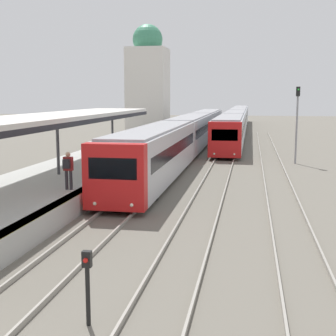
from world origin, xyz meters
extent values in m
cube|color=beige|center=(-4.36, 17.79, 3.97)|extent=(4.00, 24.49, 0.20)
cube|color=black|center=(-2.40, 17.79, 3.75)|extent=(0.08, 24.49, 0.24)
cylinder|color=#47474C|center=(-4.36, 17.79, 2.40)|extent=(0.16, 0.16, 2.94)
cylinder|color=#47474C|center=(-4.36, 27.59, 2.40)|extent=(0.16, 0.16, 2.94)
cylinder|color=#2D2D33|center=(-2.38, 14.02, 1.35)|extent=(0.14, 0.14, 0.85)
cylinder|color=#2D2D33|center=(-2.18, 14.02, 1.35)|extent=(0.14, 0.14, 0.85)
cube|color=maroon|center=(-2.28, 14.02, 2.08)|extent=(0.40, 0.22, 0.60)
sphere|color=tan|center=(-2.28, 14.02, 2.48)|extent=(0.22, 0.22, 0.22)
cube|color=#232328|center=(-2.28, 13.82, 2.10)|extent=(0.30, 0.18, 0.40)
cube|color=red|center=(0.00, 13.45, 1.67)|extent=(2.64, 0.70, 2.79)
cube|color=black|center=(0.00, 13.12, 2.06)|extent=(2.06, 0.04, 0.89)
sphere|color=#EFEACC|center=(-0.79, 13.11, 0.57)|extent=(0.16, 0.16, 0.16)
sphere|color=#EFEACC|center=(0.79, 13.11, 0.57)|extent=(0.16, 0.16, 0.16)
cube|color=#B7B7BC|center=(0.00, 21.86, 1.67)|extent=(2.64, 16.13, 2.79)
cube|color=gray|center=(0.00, 21.86, 3.12)|extent=(2.32, 15.81, 0.12)
cube|color=black|center=(0.00, 21.86, 1.97)|extent=(2.66, 14.84, 0.73)
cylinder|color=black|center=(-1.12, 16.62, 0.35)|extent=(0.12, 0.70, 0.70)
cylinder|color=black|center=(1.12, 16.62, 0.35)|extent=(0.12, 0.70, 0.70)
cylinder|color=black|center=(-1.12, 27.11, 0.35)|extent=(0.12, 0.70, 0.70)
cylinder|color=black|center=(1.12, 27.11, 0.35)|extent=(0.12, 0.70, 0.70)
cube|color=#B7B7BC|center=(0.00, 38.34, 1.67)|extent=(2.64, 16.13, 2.79)
cube|color=gray|center=(0.00, 38.34, 3.12)|extent=(2.32, 15.81, 0.12)
cube|color=black|center=(0.00, 38.34, 1.97)|extent=(2.66, 14.84, 0.73)
cylinder|color=black|center=(-1.12, 33.10, 0.35)|extent=(0.12, 0.70, 0.70)
cylinder|color=black|center=(1.12, 33.10, 0.35)|extent=(0.12, 0.70, 0.70)
cylinder|color=black|center=(-1.12, 43.59, 0.35)|extent=(0.12, 0.70, 0.70)
cylinder|color=black|center=(1.12, 43.59, 0.35)|extent=(0.12, 0.70, 0.70)
cube|color=#B7B7BC|center=(0.00, 54.82, 1.67)|extent=(2.64, 16.13, 2.79)
cube|color=gray|center=(0.00, 54.82, 3.12)|extent=(2.32, 15.81, 0.12)
cube|color=black|center=(0.00, 54.82, 1.97)|extent=(2.66, 14.84, 0.73)
cylinder|color=black|center=(-1.12, 49.58, 0.35)|extent=(0.12, 0.70, 0.70)
cylinder|color=black|center=(1.12, 49.58, 0.35)|extent=(0.12, 0.70, 0.70)
cylinder|color=black|center=(-1.12, 60.06, 0.35)|extent=(0.12, 0.70, 0.70)
cylinder|color=black|center=(1.12, 60.06, 0.35)|extent=(0.12, 0.70, 0.70)
cube|color=red|center=(3.55, 31.39, 1.65)|extent=(2.58, 0.70, 2.77)
cube|color=black|center=(3.55, 31.06, 2.04)|extent=(2.02, 0.04, 0.89)
sphere|color=#EFEACC|center=(2.78, 31.05, 0.57)|extent=(0.16, 0.16, 0.16)
sphere|color=#EFEACC|center=(4.33, 31.05, 0.57)|extent=(0.16, 0.16, 0.16)
cube|color=#A8ADB7|center=(3.55, 39.08, 1.65)|extent=(2.58, 14.70, 2.77)
cube|color=gray|center=(3.55, 39.08, 3.10)|extent=(2.27, 14.41, 0.12)
cube|color=black|center=(3.55, 39.08, 1.96)|extent=(2.60, 13.52, 0.72)
cylinder|color=black|center=(2.46, 34.31, 0.35)|extent=(0.12, 0.70, 0.70)
cylinder|color=black|center=(4.65, 34.31, 0.35)|extent=(0.12, 0.70, 0.70)
cylinder|color=black|center=(2.46, 43.86, 0.35)|extent=(0.12, 0.70, 0.70)
cylinder|color=black|center=(4.65, 43.86, 0.35)|extent=(0.12, 0.70, 0.70)
cube|color=#A8ADB7|center=(3.55, 54.13, 1.65)|extent=(2.58, 14.70, 2.77)
cube|color=gray|center=(3.55, 54.13, 3.10)|extent=(2.27, 14.41, 0.12)
cube|color=black|center=(3.55, 54.13, 1.96)|extent=(2.60, 13.52, 0.72)
cylinder|color=black|center=(2.46, 49.36, 0.35)|extent=(0.12, 0.70, 0.70)
cylinder|color=black|center=(4.65, 49.36, 0.35)|extent=(0.12, 0.70, 0.70)
cylinder|color=black|center=(2.46, 58.91, 0.35)|extent=(0.12, 0.70, 0.70)
cylinder|color=black|center=(4.65, 58.91, 0.35)|extent=(0.12, 0.70, 0.70)
cube|color=#A8ADB7|center=(3.55, 69.18, 1.65)|extent=(2.58, 14.70, 2.77)
cube|color=gray|center=(3.55, 69.18, 3.10)|extent=(2.27, 14.41, 0.12)
cube|color=black|center=(3.55, 69.18, 1.96)|extent=(2.60, 13.52, 0.72)
cylinder|color=black|center=(2.46, 64.41, 0.35)|extent=(0.12, 0.70, 0.70)
cylinder|color=black|center=(4.65, 64.41, 0.35)|extent=(0.12, 0.70, 0.70)
cylinder|color=black|center=(2.46, 73.96, 0.35)|extent=(0.12, 0.70, 0.70)
cylinder|color=black|center=(4.65, 73.96, 0.35)|extent=(0.12, 0.70, 0.70)
cube|color=#A8ADB7|center=(3.55, 84.23, 1.65)|extent=(2.58, 14.70, 2.77)
cube|color=gray|center=(3.55, 84.23, 3.10)|extent=(2.27, 14.41, 0.12)
cube|color=black|center=(3.55, 84.23, 1.96)|extent=(2.60, 13.52, 0.72)
cylinder|color=black|center=(2.46, 79.46, 0.35)|extent=(0.12, 0.70, 0.70)
cylinder|color=black|center=(4.65, 79.46, 0.35)|extent=(0.12, 0.70, 0.70)
cylinder|color=black|center=(2.46, 89.01, 0.35)|extent=(0.12, 0.70, 0.70)
cylinder|color=black|center=(4.65, 89.01, 0.35)|extent=(0.12, 0.70, 0.70)
cylinder|color=black|center=(2.12, 4.13, 0.67)|extent=(0.10, 0.10, 1.34)
cube|color=black|center=(2.12, 4.13, 1.52)|extent=(0.20, 0.14, 0.36)
sphere|color=red|center=(2.12, 4.04, 1.52)|extent=(0.11, 0.11, 0.11)
cylinder|color=gray|center=(8.87, 30.72, 2.85)|extent=(0.14, 0.14, 5.69)
cube|color=black|center=(8.87, 30.72, 5.34)|extent=(0.28, 0.20, 0.70)
sphere|color=green|center=(8.87, 30.60, 5.48)|extent=(0.14, 0.14, 0.14)
cube|color=silver|center=(-5.79, 46.09, 5.10)|extent=(4.25, 4.25, 10.21)
sphere|color=#3D8966|center=(-5.79, 46.09, 11.10)|extent=(3.27, 3.27, 3.27)
camera|label=1|loc=(5.53, -5.06, 4.98)|focal=50.00mm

